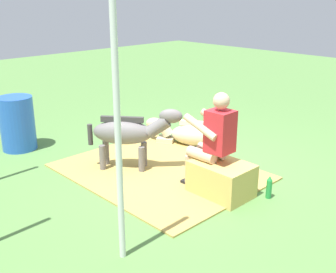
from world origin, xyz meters
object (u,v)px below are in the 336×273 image
pony_standing (129,133)px  water_barrel (17,123)px  tent_pole_left (118,139)px  person_seated (213,138)px  hay_bale (221,179)px  pony_lying (192,134)px  soda_bottle (269,187)px

pony_standing → water_barrel: pony_standing is taller
tent_pole_left → person_seated: bearing=-78.9°
hay_bale → tent_pole_left: 1.97m
water_barrel → hay_bale: bearing=-162.0°
person_seated → pony_lying: size_ratio=1.01×
person_seated → pony_standing: bearing=14.0°
person_seated → pony_lying: bearing=-38.7°
pony_standing → hay_bale: bearing=-167.5°
water_barrel → tent_pole_left: bearing=169.7°
person_seated → tent_pole_left: tent_pole_left is taller
soda_bottle → tent_pole_left: 2.32m
hay_bale → tent_pole_left: size_ratio=0.30×
water_barrel → pony_standing: bearing=-158.2°
soda_bottle → pony_standing: bearing=19.3°
person_seated → tent_pole_left: size_ratio=0.54×
person_seated → water_barrel: 3.33m
water_barrel → pony_lying: bearing=-130.6°
person_seated → pony_standing: person_seated is taller
pony_lying → tent_pole_left: (-1.65, 2.75, 1.01)m
pony_standing → water_barrel: 2.04m
hay_bale → tent_pole_left: tent_pole_left is taller
pony_lying → pony_standing: bearing=92.6°
hay_bale → water_barrel: water_barrel is taller
pony_standing → soda_bottle: 2.04m
tent_pole_left → soda_bottle: bearing=-98.3°
person_seated → water_barrel: (3.14, 1.07, -0.28)m
soda_bottle → pony_lying: bearing=-19.9°
person_seated → hay_bale: bearing=-179.4°
hay_bale → tent_pole_left: (-0.17, 1.70, 0.99)m
pony_standing → tent_pole_left: 2.20m
water_barrel → tent_pole_left: tent_pole_left is taller
pony_standing → pony_lying: bearing=-87.4°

